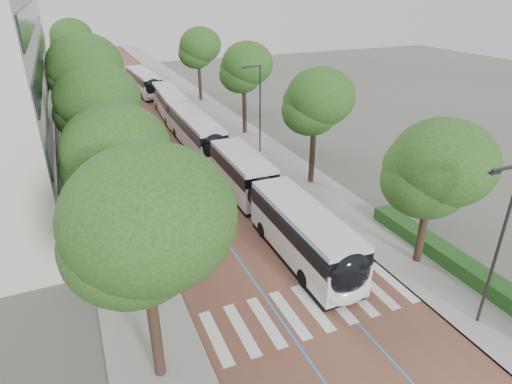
{
  "coord_description": "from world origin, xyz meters",
  "views": [
    {
      "loc": [
        -8.96,
        -12.99,
        14.29
      ],
      "look_at": [
        0.95,
        9.58,
        2.4
      ],
      "focal_mm": 30.0,
      "sensor_mm": 36.0,
      "label": 1
    }
  ],
  "objects": [
    {
      "name": "bus_queued_0",
      "position": [
        1.65,
        25.27,
        1.62
      ],
      "size": [
        2.6,
        12.41,
        3.2
      ],
      "rotation": [
        0.0,
        0.0,
        -0.0
      ],
      "color": "silver",
      "rests_on": "ground"
    },
    {
      "name": "bus_queued_2",
      "position": [
        1.39,
        51.01,
        1.62
      ],
      "size": [
        3.17,
        12.51,
        3.2
      ],
      "rotation": [
        0.0,
        0.0,
        0.05
      ],
      "color": "silver",
      "rests_on": "ground"
    },
    {
      "name": "bus_queued_1",
      "position": [
        1.97,
        36.93,
        1.62
      ],
      "size": [
        3.29,
        12.53,
        3.2
      ],
      "rotation": [
        0.0,
        0.0,
        -0.06
      ],
      "color": "silver",
      "rests_on": "ground"
    },
    {
      "name": "zebra_crossing",
      "position": [
        0.2,
        1.0,
        0.03
      ],
      "size": [
        10.55,
        3.6,
        0.01
      ],
      "color": "silver",
      "rests_on": "ground"
    },
    {
      "name": "lane_line_right",
      "position": [
        1.6,
        40.0,
        0.02
      ],
      "size": [
        0.12,
        126.0,
        0.01
      ],
      "primitive_type": "cube",
      "color": "#287ECC",
      "rests_on": "road"
    },
    {
      "name": "lane_line_left",
      "position": [
        -1.6,
        40.0,
        0.02
      ],
      "size": [
        0.12,
        126.0,
        0.01
      ],
      "primitive_type": "cube",
      "color": "#287ECC",
      "rests_on": "road"
    },
    {
      "name": "streetlight_far",
      "position": [
        6.62,
        22.0,
        4.82
      ],
      "size": [
        1.82,
        0.2,
        8.0
      ],
      "color": "#2A2A2C",
      "rests_on": "sidewalk_right"
    },
    {
      "name": "lead_bus",
      "position": [
        1.85,
        8.75,
        1.63
      ],
      "size": [
        2.75,
        18.43,
        3.2
      ],
      "rotation": [
        0.0,
        0.0,
        -0.01
      ],
      "color": "black",
      "rests_on": "ground"
    },
    {
      "name": "kerb_left",
      "position": [
        -5.6,
        40.0,
        0.06
      ],
      "size": [
        0.2,
        140.0,
        0.14
      ],
      "primitive_type": "cube",
      "color": "gray",
      "rests_on": "ground"
    },
    {
      "name": "sidewalk_left",
      "position": [
        -7.5,
        40.0,
        0.06
      ],
      "size": [
        4.0,
        140.0,
        0.12
      ],
      "primitive_type": "cube",
      "color": "gray",
      "rests_on": "ground"
    },
    {
      "name": "lamp_post_left",
      "position": [
        -6.1,
        8.0,
        4.12
      ],
      "size": [
        0.14,
        0.14,
        8.0
      ],
      "primitive_type": "cylinder",
      "color": "#2A2A2C",
      "rests_on": "sidewalk_left"
    },
    {
      "name": "trees_left",
      "position": [
        -7.5,
        24.92,
        6.84
      ],
      "size": [
        6.42,
        60.77,
        10.24
      ],
      "color": "black",
      "rests_on": "ground"
    },
    {
      "name": "hedge",
      "position": [
        9.1,
        0.0,
        0.52
      ],
      "size": [
        1.2,
        14.0,
        0.8
      ],
      "primitive_type": "cube",
      "color": "#194216",
      "rests_on": "sidewalk_right"
    },
    {
      "name": "road",
      "position": [
        0.0,
        40.0,
        0.01
      ],
      "size": [
        11.0,
        140.0,
        0.02
      ],
      "primitive_type": "cube",
      "color": "brown",
      "rests_on": "ground"
    },
    {
      "name": "streetlight_near",
      "position": [
        6.62,
        -3.0,
        4.82
      ],
      "size": [
        1.82,
        0.2,
        8.0
      ],
      "color": "#2A2A2C",
      "rests_on": "sidewalk_right"
    },
    {
      "name": "kerb_right",
      "position": [
        5.6,
        40.0,
        0.06
      ],
      "size": [
        0.2,
        140.0,
        0.14
      ],
      "primitive_type": "cube",
      "color": "gray",
      "rests_on": "ground"
    },
    {
      "name": "sidewalk_right",
      "position": [
        7.5,
        40.0,
        0.06
      ],
      "size": [
        4.0,
        140.0,
        0.12
      ],
      "primitive_type": "cube",
      "color": "gray",
      "rests_on": "ground"
    },
    {
      "name": "ground",
      "position": [
        0.0,
        0.0,
        0.0
      ],
      "size": [
        160.0,
        160.0,
        0.0
      ],
      "primitive_type": "plane",
      "color": "#51544C",
      "rests_on": "ground"
    },
    {
      "name": "trees_right",
      "position": [
        7.7,
        22.23,
        6.3
      ],
      "size": [
        5.41,
        47.4,
        9.05
      ],
      "color": "black",
      "rests_on": "ground"
    }
  ]
}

